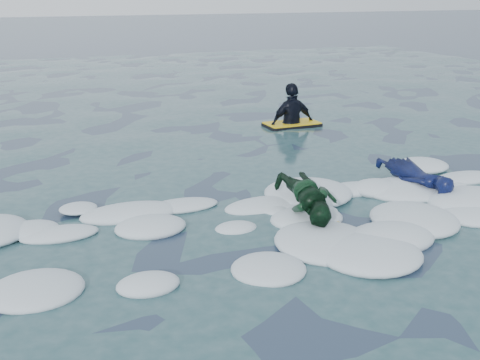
% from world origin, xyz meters
% --- Properties ---
extents(ground, '(120.00, 120.00, 0.00)m').
position_xyz_m(ground, '(0.00, 0.00, 0.00)').
color(ground, '#1A2C3F').
rests_on(ground, ground).
extents(foam_band, '(12.00, 3.10, 0.30)m').
position_xyz_m(foam_band, '(0.00, 1.03, 0.00)').
color(foam_band, silver).
rests_on(foam_band, ground).
extents(prone_woman_unit, '(0.93, 1.60, 0.39)m').
position_xyz_m(prone_woman_unit, '(2.56, 1.28, 0.20)').
color(prone_woman_unit, black).
rests_on(prone_woman_unit, ground).
extents(prone_child_unit, '(0.94, 1.49, 0.54)m').
position_xyz_m(prone_child_unit, '(0.50, 0.70, 0.28)').
color(prone_child_unit, black).
rests_on(prone_child_unit, ground).
extents(waiting_rider_unit, '(1.23, 0.73, 1.79)m').
position_xyz_m(waiting_rider_unit, '(2.64, 5.79, 0.05)').
color(waiting_rider_unit, black).
rests_on(waiting_rider_unit, ground).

